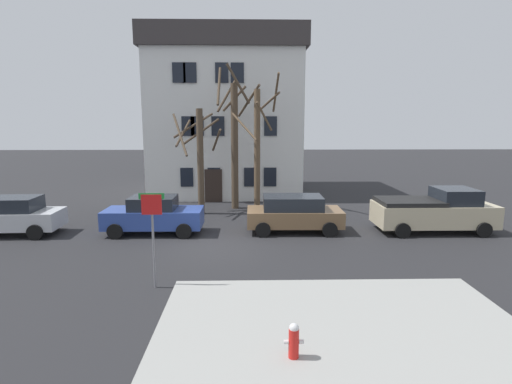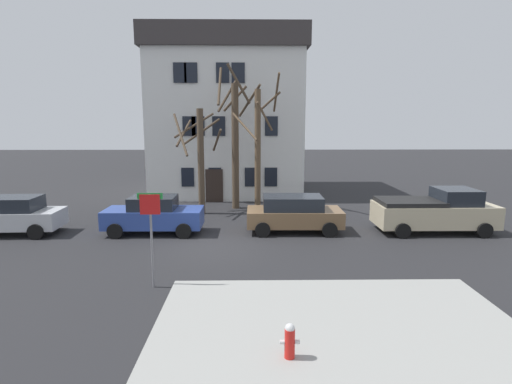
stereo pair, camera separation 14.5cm
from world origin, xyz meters
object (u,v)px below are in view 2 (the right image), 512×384
Objects in this scene: car_brown_wagon at (294,213)px; fire_hydrant at (290,340)px; tree_bare_near at (200,156)px; pickup_truck_beige at (435,211)px; tree_bare_mid at (235,138)px; street_sign_pole at (151,222)px; tree_bare_far at (259,146)px; building_main at (228,115)px; car_silver_wagon at (10,215)px; car_blue_sedan at (154,215)px.

fire_hydrant is at bearing -96.62° from car_brown_wagon.
pickup_truck_beige is at bearing -19.70° from tree_bare_near.
tree_bare_mid reaches higher than street_sign_pole.
tree_bare_near is 3.32m from tree_bare_far.
tree_bare_near is at bearing 104.15° from fire_hydrant.
tree_bare_mid is (1.90, 1.35, 0.91)m from tree_bare_near.
car_brown_wagon is at bearing -72.75° from building_main.
tree_bare_far is (1.34, -0.87, -0.38)m from tree_bare_mid.
car_brown_wagon is (3.60, -11.60, -4.70)m from building_main.
building_main is 13.02m from car_brown_wagon.
car_silver_wagon is at bearing 142.46° from street_sign_pole.
car_brown_wagon is 5.70× the size of fire_hydrant.
tree_bare_far is at bearing 8.44° from tree_bare_near.
building_main is 22.62m from fire_hydrant.
car_blue_sedan is (-2.82, -11.78, -4.72)m from building_main.
tree_bare_near is 14.92m from fire_hydrant.
car_silver_wagon is at bearing -179.61° from pickup_truck_beige.
tree_bare_far is at bearing 109.29° from car_brown_wagon.
street_sign_pole is at bearing -128.30° from car_brown_wagon.
tree_bare_far reaches higher than pickup_truck_beige.
tree_bare_mid is at bearing 79.65° from street_sign_pole.
tree_bare_near is at bearing 160.30° from pickup_truck_beige.
car_brown_wagon is at bearing -70.71° from tree_bare_far.
tree_bare_near reaches higher than street_sign_pole.
tree_bare_far reaches higher than tree_bare_near.
car_brown_wagon is (2.88, -5.27, -3.25)m from tree_bare_mid.
building_main reaches higher than pickup_truck_beige.
car_silver_wagon is 19.41m from pickup_truck_beige.
building_main is 2.45× the size of car_silver_wagon.
pickup_truck_beige is (6.52, -0.13, 0.10)m from car_brown_wagon.
car_blue_sedan is 11.41m from fire_hydrant.
building_main reaches higher than fire_hydrant.
car_silver_wagon is (-8.11, -4.18, -2.32)m from tree_bare_near.
car_brown_wagon is at bearing 83.38° from fire_hydrant.
tree_bare_mid reaches higher than car_brown_wagon.
building_main is 1.45× the size of tree_bare_far.
fire_hydrant is (-7.72, -10.18, -0.46)m from pickup_truck_beige.
tree_bare_mid is 1.82× the size of car_silver_wagon.
tree_bare_far reaches higher than street_sign_pole.
car_blue_sedan is (6.47, 0.09, -0.04)m from car_silver_wagon.
street_sign_pole is at bearing -94.46° from building_main.
car_silver_wagon is (-10.01, -5.54, -3.23)m from tree_bare_mid.
car_brown_wagon reaches higher than fire_hydrant.
tree_bare_far is at bearing 91.33° from fire_hydrant.
car_silver_wagon reaches higher than car_blue_sedan.
tree_bare_far is 1.73× the size of car_blue_sedan.
car_blue_sedan is at bearing 117.26° from fire_hydrant.
building_main is 1.92× the size of tree_bare_near.
building_main is 18.32m from street_sign_pole.
car_brown_wagon is (6.42, 0.18, 0.02)m from car_blue_sedan.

